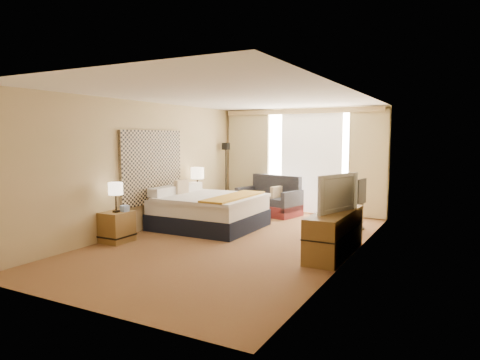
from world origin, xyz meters
The scene contains 21 objects.
floor centered at (0.00, 0.00, 0.00)m, with size 4.20×7.00×0.02m, color #592419.
ceiling centered at (0.00, 0.00, 2.60)m, with size 4.20×7.00×0.02m, color white.
wall_back centered at (0.00, 3.50, 1.30)m, with size 4.20×0.02×2.60m, color tan.
wall_front centered at (0.00, -3.50, 1.30)m, with size 4.20×0.02×2.60m, color tan.
wall_left centered at (-2.10, 0.00, 1.30)m, with size 0.02×7.00×2.60m, color tan.
wall_right centered at (2.10, 0.00, 1.30)m, with size 0.02×7.00×2.60m, color tan.
headboard centered at (-2.06, 0.20, 1.28)m, with size 0.06×1.85×1.50m, color black.
nightstand_left centered at (-1.87, -1.05, 0.28)m, with size 0.45×0.52×0.55m, color olive.
nightstand_right centered at (-1.87, 1.45, 0.28)m, with size 0.45×0.52×0.55m, color olive.
media_dresser centered at (1.83, 0.00, 0.35)m, with size 0.50×1.80×0.70m, color olive.
window centered at (0.25, 3.47, 1.32)m, with size 2.30×0.02×2.30m, color silver.
curtains centered at (0.00, 3.39, 1.41)m, with size 4.12×0.19×2.56m.
bed centered at (-1.06, 0.77, 0.36)m, with size 2.01×1.84×0.98m.
loveseat centered at (-0.58, 2.82, 0.31)m, with size 1.66×1.13×0.95m.
floor_lamp centered at (-1.90, 2.95, 1.23)m, with size 0.22×0.22×1.74m.
desk_chair centered at (1.66, 2.09, 0.47)m, with size 0.51×0.51×1.05m.
lamp_left centered at (-1.83, -1.09, 0.97)m, with size 0.26×0.26×0.54m.
lamp_right centered at (-1.84, 1.53, 1.05)m, with size 0.30×0.30×0.64m.
tissue_box centered at (-1.76, -0.95, 0.61)m, with size 0.12×0.12×0.11m, color #88A1D2.
telephone centered at (-1.87, 1.52, 0.59)m, with size 0.20×0.15×0.08m, color black.
television centered at (1.78, 0.01, 1.00)m, with size 1.05×0.14×0.61m, color black.
Camera 1 is at (3.67, -6.70, 1.89)m, focal length 32.00 mm.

